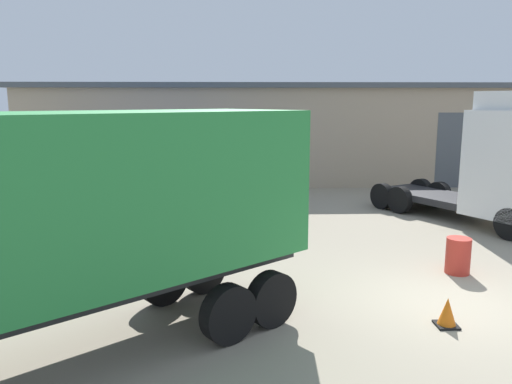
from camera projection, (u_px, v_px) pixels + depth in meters
ground_plane at (454, 304)px, 10.28m from camera, size 60.00×60.00×0.00m
warehouse_building at (318, 130)px, 28.13m from camera, size 30.54×9.74×4.99m
tractor_unit_white at (505, 165)px, 16.10m from camera, size 5.33×6.76×4.43m
container_trailer_green at (9, 215)px, 7.05m from camera, size 9.22×8.12×3.96m
box_truck_black at (147, 164)px, 17.48m from camera, size 7.04×4.54×3.54m
oil_drum at (458, 256)px, 12.05m from camera, size 0.58×0.58×0.88m
traffic_cone at (447, 313)px, 9.22m from camera, size 0.40×0.40×0.55m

